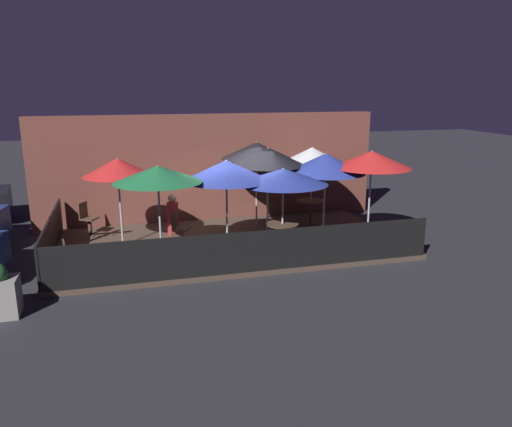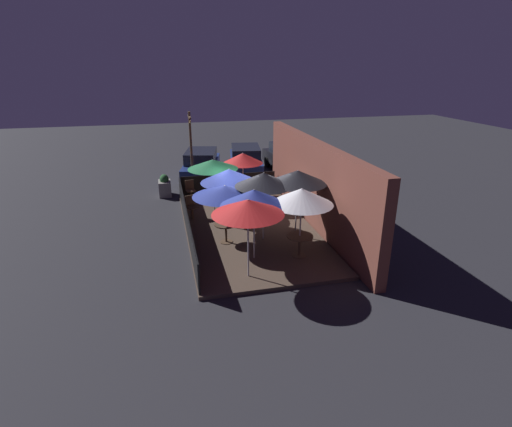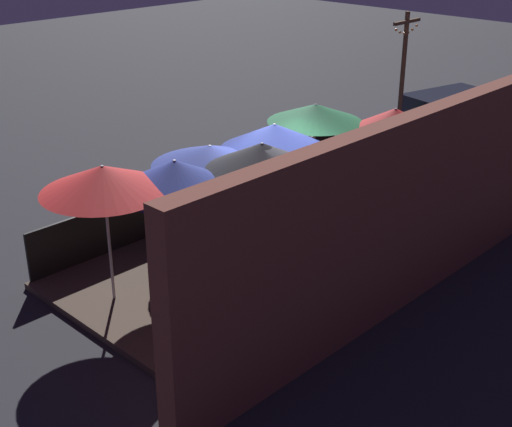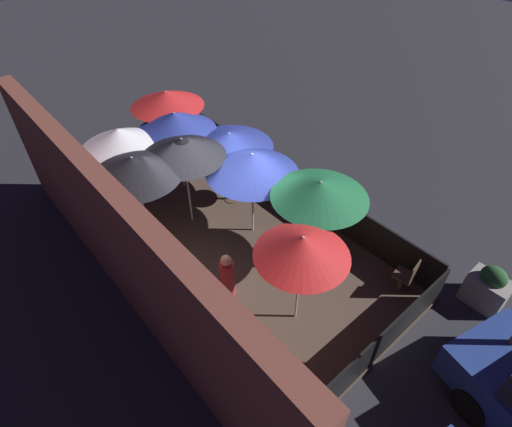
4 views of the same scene
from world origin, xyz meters
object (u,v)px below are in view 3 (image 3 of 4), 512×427
patio_umbrella_8 (274,137)px  dining_table_0 (229,289)px  patron_0 (377,215)px  light_post (402,80)px  patio_chair_1 (338,154)px  patio_chair_0 (269,175)px  patio_umbrella_4 (103,179)px  patio_umbrella_1 (210,155)px  patio_chair_2 (466,194)px  patio_umbrella_3 (316,173)px  patio_umbrella_6 (262,156)px  planter_box (333,138)px  patio_umbrella_7 (175,175)px  patio_umbrella_0 (228,203)px  dining_table_1 (212,221)px  patio_umbrella_2 (395,119)px  parked_car_0 (449,122)px  patio_umbrella_5 (315,113)px  patio_chair_3 (334,203)px

patio_umbrella_8 → dining_table_0: (2.96, 1.78, -1.48)m
patron_0 → light_post: 5.54m
dining_table_0 → patio_chair_1: (-6.61, -3.00, -0.07)m
patio_umbrella_8 → patio_chair_0: size_ratio=2.46×
patio_umbrella_4 → patron_0: (-5.06, 1.87, -1.66)m
patio_umbrella_1 → patio_chair_2: 5.77m
patio_umbrella_3 → patio_umbrella_6: size_ratio=1.01×
patio_chair_0 → planter_box: 3.72m
patio_umbrella_4 → patio_chair_1: bearing=-171.8°
patio_umbrella_4 → patio_chair_2: bearing=161.1°
patio_umbrella_1 → patio_umbrella_7: size_ratio=0.95×
dining_table_0 → patio_chair_0: (-4.29, -3.15, -0.06)m
patio_umbrella_1 → patio_umbrella_8: (-1.35, 0.39, 0.14)m
patio_umbrella_0 → patio_umbrella_4: size_ratio=0.96×
patio_umbrella_6 → dining_table_1: size_ratio=3.03×
dining_table_0 → dining_table_1: (-1.61, -2.17, -0.02)m
patio_umbrella_4 → patio_chair_2: 7.99m
patio_umbrella_6 → patron_0: 3.15m
patio_umbrella_2 → parked_car_0: bearing=-164.3°
patio_umbrella_5 → patio_umbrella_7: 4.50m
patio_umbrella_5 → patio_umbrella_3: bearing=40.0°
planter_box → patio_umbrella_4: bearing=14.1°
patio_umbrella_4 → patio_chair_3: 5.37m
patio_umbrella_3 → parked_car_0: 9.21m
patio_umbrella_1 → dining_table_0: patio_umbrella_1 is taller
planter_box → patio_umbrella_0: bearing=27.7°
patio_umbrella_6 → patio_chair_0: size_ratio=2.62×
patio_umbrella_6 → parked_car_0: patio_umbrella_6 is taller
patio_umbrella_1 → patio_umbrella_3: size_ratio=0.90×
patio_umbrella_5 → dining_table_1: (3.04, -0.00, -1.55)m
patio_umbrella_6 → planter_box: 7.33m
dining_table_1 → patio_chair_0: bearing=-159.9°
patio_umbrella_7 → light_post: 8.66m
dining_table_0 → patio_chair_2: (-6.47, 0.60, -0.07)m
patio_umbrella_6 → patio_umbrella_1: bearing=-90.3°
patio_umbrella_6 → patron_0: size_ratio=2.11×
patio_umbrella_0 → dining_table_1: (-1.61, -2.17, -1.51)m
patio_umbrella_0 → patio_umbrella_2: (-5.54, -0.73, 0.01)m
patio_umbrella_7 → patio_chair_2: 6.79m
patio_umbrella_0 → patio_umbrella_2: bearing=-172.4°
patio_umbrella_3 → patio_chair_1: 6.31m
patio_umbrella_4 → dining_table_0: patio_umbrella_4 is taller
patio_umbrella_2 → patio_chair_3: 2.17m
patron_0 → planter_box: (-3.72, -4.08, -0.18)m
patio_umbrella_1 → patio_chair_1: size_ratio=2.43×
dining_table_1 → patio_umbrella_0: bearing=53.4°
planter_box → patio_umbrella_7: bearing=19.1°
patio_umbrella_1 → planter_box: 6.74m
patio_umbrella_6 → dining_table_0: size_ratio=2.85×
patio_umbrella_5 → light_post: (-4.12, -0.53, -0.06)m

